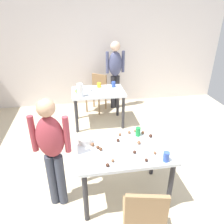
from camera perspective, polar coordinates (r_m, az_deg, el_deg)
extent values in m
plane|color=beige|center=(3.16, 2.32, -20.45)|extent=(6.40, 6.40, 0.00)
cube|color=silver|center=(5.43, -4.40, 15.58)|extent=(6.40, 0.10, 2.60)
cube|color=silver|center=(2.66, 3.25, -9.95)|extent=(1.13, 0.76, 0.04)
cylinder|color=#2D2D33|center=(2.63, -7.02, -21.67)|extent=(0.06, 0.06, 0.71)
cylinder|color=#2D2D33|center=(2.82, 15.21, -18.62)|extent=(0.06, 0.06, 0.71)
cylinder|color=#2D2D33|center=(3.10, -7.67, -12.94)|extent=(0.06, 0.06, 0.71)
cylinder|color=#2D2D33|center=(3.25, 10.75, -10.99)|extent=(0.06, 0.06, 0.71)
cube|color=silver|center=(4.42, -3.72, 5.38)|extent=(1.06, 0.72, 0.04)
cylinder|color=#2D2D33|center=(4.28, -9.43, -1.16)|extent=(0.06, 0.06, 0.71)
cylinder|color=#2D2D33|center=(4.36, 2.98, -0.24)|extent=(0.06, 0.06, 0.71)
cylinder|color=#2D2D33|center=(4.82, -9.54, 2.07)|extent=(0.06, 0.06, 0.71)
cylinder|color=#2D2D33|center=(4.89, 1.52, 2.83)|extent=(0.06, 0.06, 0.71)
cube|color=olive|center=(2.41, 8.16, -25.12)|extent=(0.47, 0.47, 0.04)
cube|color=olive|center=(2.12, 9.06, -25.02)|extent=(0.38, 0.12, 0.42)
cylinder|color=olive|center=(2.68, 3.47, -25.33)|extent=(0.04, 0.04, 0.41)
cylinder|color=olive|center=(2.71, 11.44, -25.16)|extent=(0.04, 0.04, 0.41)
cube|color=olive|center=(5.12, -4.27, 4.76)|extent=(0.56, 0.56, 0.04)
cube|color=olive|center=(5.19, -3.37, 7.78)|extent=(0.33, 0.25, 0.42)
cylinder|color=olive|center=(4.99, -3.45, 1.40)|extent=(0.04, 0.04, 0.41)
cylinder|color=olive|center=(5.15, -6.77, 2.08)|extent=(0.04, 0.04, 0.41)
cylinder|color=olive|center=(5.27, -1.67, 2.81)|extent=(0.04, 0.04, 0.41)
cylinder|color=olive|center=(5.42, -4.88, 3.42)|extent=(0.04, 0.04, 0.41)
cylinder|color=#383D4C|center=(2.89, -15.59, -16.98)|extent=(0.11, 0.11, 0.74)
cylinder|color=#383D4C|center=(2.86, -13.39, -17.21)|extent=(0.11, 0.11, 0.74)
ellipsoid|color=#9E3842|center=(2.49, -16.11, -6.46)|extent=(0.36, 0.26, 0.52)
sphere|color=tan|center=(2.32, -17.20, 1.05)|extent=(0.20, 0.20, 0.20)
cylinder|color=#9E3842|center=(2.54, -20.30, -5.45)|extent=(0.08, 0.08, 0.44)
cylinder|color=#9E3842|center=(2.42, -11.93, -5.93)|extent=(0.08, 0.08, 0.44)
cylinder|color=#28282D|center=(5.31, 1.40, 5.36)|extent=(0.11, 0.11, 0.81)
cylinder|color=#28282D|center=(5.28, 0.25, 5.25)|extent=(0.11, 0.11, 0.81)
ellipsoid|color=#4C5175|center=(5.08, 0.88, 12.64)|extent=(0.34, 0.23, 0.58)
sphere|color=beige|center=(5.01, 0.91, 17.09)|extent=(0.22, 0.22, 0.22)
cylinder|color=#4C5175|center=(5.13, 2.98, 13.23)|extent=(0.08, 0.08, 0.49)
cylinder|color=#4C5175|center=(5.03, -1.25, 12.99)|extent=(0.08, 0.08, 0.49)
cylinder|color=white|center=(2.74, -7.19, -7.45)|extent=(0.17, 0.17, 0.08)
cylinder|color=#198438|center=(2.87, 6.93, -5.22)|extent=(0.07, 0.07, 0.12)
cube|color=silver|center=(2.71, -0.94, -8.52)|extent=(0.17, 0.02, 0.01)
cylinder|color=#3351B2|center=(2.49, 14.21, -11.44)|extent=(0.07, 0.07, 0.12)
sphere|color=#3D2319|center=(2.37, -1.19, -13.91)|extent=(0.04, 0.04, 0.04)
sphere|color=#3D2319|center=(2.75, 1.61, -7.50)|extent=(0.04, 0.04, 0.04)
sphere|color=#3D2319|center=(2.56, 6.02, -10.53)|extent=(0.04, 0.04, 0.04)
sphere|color=brown|center=(2.43, 0.21, -12.79)|extent=(0.04, 0.04, 0.04)
sphere|color=brown|center=(2.94, 8.18, -5.40)|extent=(0.04, 0.04, 0.04)
sphere|color=#3D2319|center=(2.47, 9.10, -12.49)|extent=(0.04, 0.04, 0.04)
sphere|color=brown|center=(2.63, -3.81, -9.29)|extent=(0.04, 0.04, 0.04)
sphere|color=brown|center=(2.59, 11.34, -10.57)|extent=(0.04, 0.04, 0.04)
sphere|color=brown|center=(2.97, 6.18, -5.02)|extent=(0.04, 0.04, 0.04)
sphere|color=brown|center=(2.87, 2.11, -5.99)|extent=(0.04, 0.04, 0.04)
sphere|color=brown|center=(2.92, 4.62, -5.42)|extent=(0.04, 0.04, 0.04)
sphere|color=brown|center=(2.60, -3.04, -9.79)|extent=(0.04, 0.04, 0.04)
sphere|color=brown|center=(2.68, -5.20, -8.59)|extent=(0.05, 0.05, 0.05)
sphere|color=brown|center=(2.72, 7.17, -8.05)|extent=(0.05, 0.05, 0.05)
sphere|color=#3D2319|center=(2.88, 10.23, -6.23)|extent=(0.05, 0.05, 0.05)
cylinder|color=white|center=(4.12, -8.47, 5.76)|extent=(0.12, 0.12, 0.25)
cylinder|color=yellow|center=(4.60, -3.46, 7.16)|extent=(0.09, 0.09, 0.10)
cylinder|color=green|center=(4.23, -8.97, 5.31)|extent=(0.07, 0.07, 0.12)
cylinder|color=#3351B2|center=(4.60, 0.39, 7.35)|extent=(0.08, 0.08, 0.12)
torus|color=white|center=(4.44, -6.29, 5.97)|extent=(0.14, 0.14, 0.04)
torus|color=white|center=(4.61, -7.97, 6.63)|extent=(0.13, 0.13, 0.04)
torus|color=gold|center=(4.39, -9.02, 5.54)|extent=(0.14, 0.14, 0.04)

